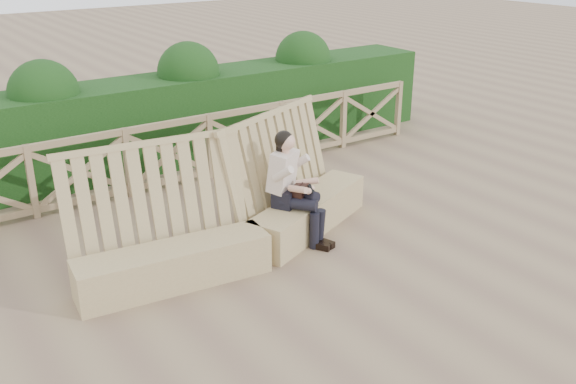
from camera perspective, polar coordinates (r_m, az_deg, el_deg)
ground at (r=7.83m, az=0.86°, el=-7.24°), size 60.00×60.00×0.00m
bench at (r=8.16m, az=-4.05°, el=-2.80°), size 4.47×1.58×1.62m
woman at (r=8.33m, az=0.37°, el=0.76°), size 0.67×0.94×1.51m
guardrail at (r=10.41m, az=-10.46°, el=3.34°), size 10.10×0.09×1.10m
hedge at (r=11.41m, az=-13.11°, el=5.83°), size 12.00×1.20×1.50m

